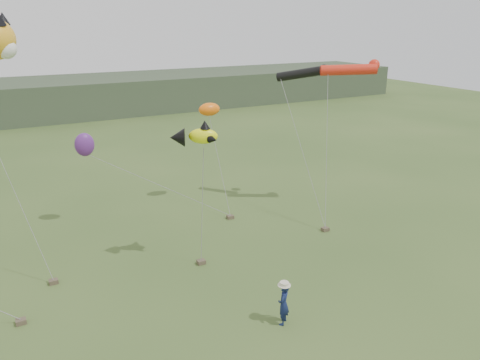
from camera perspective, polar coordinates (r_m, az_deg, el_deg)
name	(u,v)px	position (r m, az deg, el deg)	size (l,w,h in m)	color
ground	(258,313)	(18.29, 2.16, -15.91)	(120.00, 120.00, 0.00)	#385123
headland	(35,100)	(58.42, -23.69, 8.91)	(90.00, 13.00, 4.00)	#2D3D28
festival_attendant	(284,304)	(17.39, 5.34, -14.82)	(0.59, 0.39, 1.61)	#121C45
sandbag_anchors	(181,257)	(22.06, -7.18, -9.25)	(15.05, 5.20, 0.19)	brown
fish_kite	(194,136)	(19.42, -5.66, 5.36)	(2.14, 1.41, 1.04)	#F4FF11
tube_kites	(332,71)	(26.58, 11.15, 12.95)	(4.40, 4.19, 1.34)	black
misc_kites	(147,127)	(25.72, -11.24, 6.37)	(8.19, 0.87, 2.15)	orange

